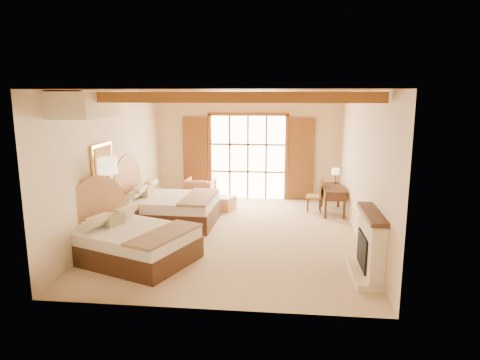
# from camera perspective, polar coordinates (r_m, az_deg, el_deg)

# --- Properties ---
(floor) EXTENTS (7.00, 7.00, 0.00)m
(floor) POSITION_cam_1_polar(r_m,az_deg,el_deg) (9.83, -0.71, -7.19)
(floor) COLOR #CDB58A
(floor) RESTS_ON ground
(wall_back) EXTENTS (5.50, 0.00, 5.50)m
(wall_back) POSITION_cam_1_polar(r_m,az_deg,el_deg) (12.89, 1.08, 4.56)
(wall_back) COLOR beige
(wall_back) RESTS_ON ground
(wall_left) EXTENTS (0.00, 7.00, 7.00)m
(wall_left) POSITION_cam_1_polar(r_m,az_deg,el_deg) (10.14, -16.38, 2.23)
(wall_left) COLOR beige
(wall_left) RESTS_ON ground
(wall_right) EXTENTS (0.00, 7.00, 7.00)m
(wall_right) POSITION_cam_1_polar(r_m,az_deg,el_deg) (9.52, 15.93, 1.69)
(wall_right) COLOR beige
(wall_right) RESTS_ON ground
(ceiling) EXTENTS (7.00, 7.00, 0.00)m
(ceiling) POSITION_cam_1_polar(r_m,az_deg,el_deg) (9.32, -0.76, 11.80)
(ceiling) COLOR #B1703B
(ceiling) RESTS_ON ground
(ceiling_beams) EXTENTS (5.39, 4.60, 0.18)m
(ceiling_beams) POSITION_cam_1_polar(r_m,az_deg,el_deg) (9.32, -0.76, 11.07)
(ceiling_beams) COLOR #945223
(ceiling_beams) RESTS_ON ceiling
(french_doors) EXTENTS (3.95, 0.08, 2.60)m
(french_doors) POSITION_cam_1_polar(r_m,az_deg,el_deg) (12.88, 1.05, 2.98)
(french_doors) COLOR white
(french_doors) RESTS_ON ground
(fireplace) EXTENTS (0.46, 1.40, 1.16)m
(fireplace) POSITION_cam_1_polar(r_m,az_deg,el_deg) (7.86, 16.86, -8.61)
(fireplace) COLOR beige
(fireplace) RESTS_ON ground
(painting) EXTENTS (0.06, 0.95, 0.75)m
(painting) POSITION_cam_1_polar(r_m,az_deg,el_deg) (9.41, -17.88, 2.39)
(painting) COLOR gold
(painting) RESTS_ON wall_left
(canopy_valance) EXTENTS (0.70, 1.40, 0.45)m
(canopy_valance) POSITION_cam_1_polar(r_m,az_deg,el_deg) (8.05, -20.00, 9.42)
(canopy_valance) COLOR beige
(canopy_valance) RESTS_ON ceiling
(bed_near) EXTENTS (2.62, 2.22, 1.37)m
(bed_near) POSITION_cam_1_polar(r_m,az_deg,el_deg) (8.49, -14.76, -7.69)
(bed_near) COLOR #422819
(bed_near) RESTS_ON floor
(bed_far) EXTENTS (2.29, 1.77, 1.48)m
(bed_far) POSITION_cam_1_polar(r_m,az_deg,el_deg) (10.68, -10.28, -3.36)
(bed_far) COLOR #422819
(bed_far) RESTS_ON floor
(nightstand) EXTENTS (0.52, 0.52, 0.59)m
(nightstand) POSITION_cam_1_polar(r_m,az_deg,el_deg) (9.99, -14.98, -5.52)
(nightstand) COLOR #422819
(nightstand) RESTS_ON floor
(floor_lamp) EXTENTS (0.39, 0.39, 1.86)m
(floor_lamp) POSITION_cam_1_polar(r_m,az_deg,el_deg) (9.16, -17.21, 1.14)
(floor_lamp) COLOR #312116
(floor_lamp) RESTS_ON floor
(armchair) EXTENTS (0.86, 0.88, 0.76)m
(armchair) POSITION_cam_1_polar(r_m,az_deg,el_deg) (12.40, -5.34, -1.50)
(armchair) COLOR #AA714F
(armchair) RESTS_ON floor
(ottoman) EXTENTS (0.67, 0.67, 0.37)m
(ottoman) POSITION_cam_1_polar(r_m,az_deg,el_deg) (11.78, -2.12, -3.10)
(ottoman) COLOR tan
(ottoman) RESTS_ON floor
(desk) EXTENTS (0.61, 1.32, 0.70)m
(desk) POSITION_cam_1_polar(r_m,az_deg,el_deg) (11.74, 12.23, -2.45)
(desk) COLOR #422819
(desk) RESTS_ON floor
(desk_chair) EXTENTS (0.49, 0.48, 0.94)m
(desk_chair) POSITION_cam_1_polar(r_m,az_deg,el_deg) (11.75, 9.95, -2.78)
(desk_chair) COLOR olive
(desk_chair) RESTS_ON floor
(desk_lamp) EXTENTS (0.21, 0.21, 0.42)m
(desk_lamp) POSITION_cam_1_polar(r_m,az_deg,el_deg) (12.09, 12.62, 1.05)
(desk_lamp) COLOR #312116
(desk_lamp) RESTS_ON desk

